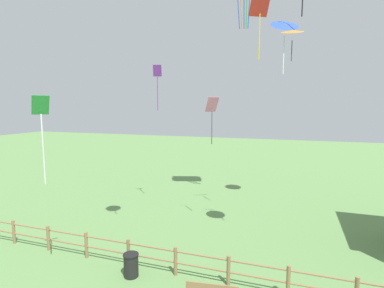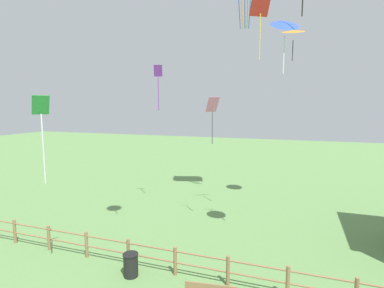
% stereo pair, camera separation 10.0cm
% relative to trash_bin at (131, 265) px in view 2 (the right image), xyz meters
% --- Properties ---
extents(wooden_fence, '(21.37, 0.14, 1.16)m').
position_rel_trash_bin_xyz_m(wooden_fence, '(1.62, 0.66, 0.20)').
color(wooden_fence, olive).
rests_on(wooden_fence, ground_plane).
extents(trash_bin, '(0.62, 0.62, 0.92)m').
position_rel_trash_bin_xyz_m(trash_bin, '(0.00, 0.00, 0.00)').
color(trash_bin, black).
rests_on(trash_bin, ground_plane).
extents(kite_green_diamond, '(0.70, 0.73, 3.29)m').
position_rel_trash_bin_xyz_m(kite_green_diamond, '(-2.92, -1.10, 5.56)').
color(kite_green_diamond, green).
extents(kite_orange_delta, '(1.47, 1.44, 2.01)m').
position_rel_trash_bin_xyz_m(kite_orange_delta, '(5.50, 9.90, 10.65)').
color(kite_orange_delta, orange).
extents(kite_blue_delta, '(1.45, 1.38, 2.35)m').
position_rel_trash_bin_xyz_m(kite_blue_delta, '(5.30, 3.68, 9.49)').
color(kite_blue_delta, blue).
extents(kite_red_diamond, '(1.19, 1.06, 3.49)m').
position_rel_trash_bin_xyz_m(kite_red_diamond, '(3.94, 6.58, 11.17)').
color(kite_red_diamond, red).
extents(kite_purple_streamer, '(0.59, 0.45, 2.84)m').
position_rel_trash_bin_xyz_m(kite_purple_streamer, '(-2.44, 7.76, 7.84)').
color(kite_purple_streamer, purple).
extents(kite_pink_diamond, '(0.77, 0.76, 2.54)m').
position_rel_trash_bin_xyz_m(kite_pink_diamond, '(1.61, 6.02, 5.94)').
color(kite_pink_diamond, pink).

